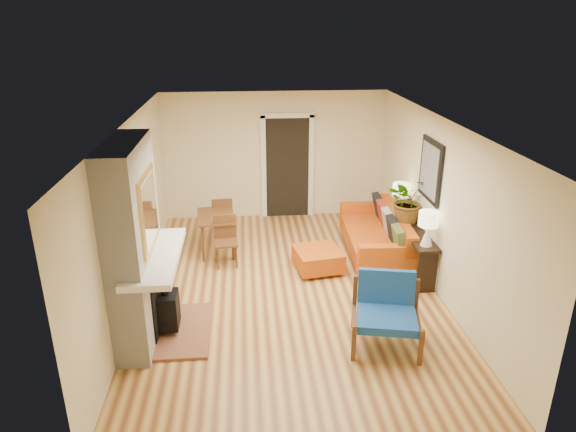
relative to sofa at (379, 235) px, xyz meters
name	(u,v)px	position (x,y,z in m)	size (l,w,h in m)	color
room_shell	(308,166)	(-1.09, 1.49, 0.87)	(6.50, 6.50, 6.50)	#DAA953
fireplace	(137,249)	(-3.70, -2.14, 0.87)	(1.09, 1.68, 2.60)	white
sofa	(379,235)	(0.00, 0.00, 0.00)	(1.02, 2.20, 0.85)	silver
ottoman	(318,259)	(-1.16, -0.52, -0.16)	(0.83, 0.83, 0.37)	silver
blue_chair	(386,307)	(-0.57, -2.55, 0.11)	(1.01, 0.99, 0.90)	brown
dining_table	(220,222)	(-2.79, 0.40, 0.18)	(0.75, 1.59, 0.84)	brown
console_table	(411,236)	(0.38, -0.55, 0.20)	(0.34, 1.85, 0.72)	black
lamp_near	(428,225)	(0.38, -1.25, 0.69)	(0.30, 0.30, 0.54)	white
lamp_far	(401,195)	(0.38, 0.15, 0.69)	(0.30, 0.30, 0.54)	white
houseplant	(408,200)	(0.37, -0.30, 0.75)	(0.71, 0.62, 0.79)	#1E5919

